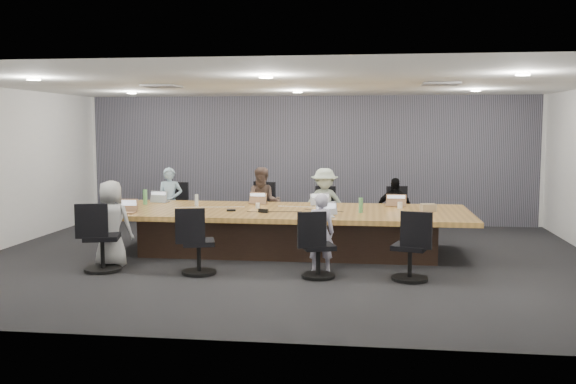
# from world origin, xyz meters

# --- Properties ---
(floor) EXTENTS (10.00, 8.00, 0.00)m
(floor) POSITION_xyz_m (0.00, 0.00, 0.00)
(floor) COLOR black
(floor) RESTS_ON ground
(ceiling) EXTENTS (10.00, 8.00, 0.00)m
(ceiling) POSITION_xyz_m (0.00, 0.00, 2.80)
(ceiling) COLOR white
(ceiling) RESTS_ON wall_back
(wall_back) EXTENTS (10.00, 0.00, 2.80)m
(wall_back) POSITION_xyz_m (0.00, 4.00, 1.40)
(wall_back) COLOR silver
(wall_back) RESTS_ON ground
(wall_front) EXTENTS (10.00, 0.00, 2.80)m
(wall_front) POSITION_xyz_m (0.00, -4.00, 1.40)
(wall_front) COLOR silver
(wall_front) RESTS_ON ground
(curtain) EXTENTS (9.80, 0.04, 2.80)m
(curtain) POSITION_xyz_m (0.00, 3.92, 1.40)
(curtain) COLOR slate
(curtain) RESTS_ON ground
(conference_table) EXTENTS (6.00, 2.20, 0.74)m
(conference_table) POSITION_xyz_m (0.00, 0.50, 0.40)
(conference_table) COLOR #342118
(conference_table) RESTS_ON ground
(chair_0) EXTENTS (0.60, 0.60, 0.82)m
(chair_0) POSITION_xyz_m (-2.50, 2.20, 0.41)
(chair_0) COLOR black
(chair_0) RESTS_ON ground
(chair_1) EXTENTS (0.75, 0.75, 0.87)m
(chair_1) POSITION_xyz_m (-0.66, 2.20, 0.44)
(chair_1) COLOR black
(chair_1) RESTS_ON ground
(chair_2) EXTENTS (0.55, 0.55, 0.74)m
(chair_2) POSITION_xyz_m (0.50, 2.20, 0.37)
(chair_2) COLOR black
(chair_2) RESTS_ON ground
(chair_3) EXTENTS (0.66, 0.66, 0.77)m
(chair_3) POSITION_xyz_m (1.80, 2.20, 0.38)
(chair_3) COLOR black
(chair_3) RESTS_ON ground
(chair_4) EXTENTS (0.71, 0.71, 0.85)m
(chair_4) POSITION_xyz_m (-2.56, -1.20, 0.43)
(chair_4) COLOR black
(chair_4) RESTS_ON ground
(chair_5) EXTENTS (0.65, 0.65, 0.77)m
(chair_5) POSITION_xyz_m (-1.09, -1.20, 0.39)
(chair_5) COLOR black
(chair_5) RESTS_ON ground
(chair_6) EXTENTS (0.64, 0.64, 0.74)m
(chair_6) POSITION_xyz_m (0.64, -1.20, 0.37)
(chair_6) COLOR black
(chair_6) RESTS_ON ground
(chair_7) EXTENTS (0.66, 0.66, 0.79)m
(chair_7) POSITION_xyz_m (1.91, -1.20, 0.39)
(chair_7) COLOR black
(chair_7) RESTS_ON ground
(person_0) EXTENTS (0.53, 0.38, 1.34)m
(person_0) POSITION_xyz_m (-2.50, 1.85, 0.67)
(person_0) COLOR #90B0C4
(person_0) RESTS_ON ground
(laptop_0) EXTENTS (0.34, 0.25, 0.02)m
(laptop_0) POSITION_xyz_m (-2.50, 1.30, 0.75)
(laptop_0) COLOR #B2B2B7
(laptop_0) RESTS_ON conference_table
(person_1) EXTENTS (0.73, 0.60, 1.36)m
(person_1) POSITION_xyz_m (-0.66, 1.85, 0.68)
(person_1) COLOR brown
(person_1) RESTS_ON ground
(laptop_1) EXTENTS (0.35, 0.26, 0.02)m
(laptop_1) POSITION_xyz_m (-0.66, 1.30, 0.75)
(laptop_1) COLOR #8C6647
(laptop_1) RESTS_ON conference_table
(person_2) EXTENTS (0.93, 0.61, 1.36)m
(person_2) POSITION_xyz_m (0.50, 1.85, 0.68)
(person_2) COLOR #9DAD9B
(person_2) RESTS_ON ground
(laptop_2) EXTENTS (0.38, 0.29, 0.02)m
(laptop_2) POSITION_xyz_m (0.50, 1.30, 0.75)
(laptop_2) COLOR #B2B2B7
(laptop_2) RESTS_ON conference_table
(person_3) EXTENTS (0.71, 0.32, 1.19)m
(person_3) POSITION_xyz_m (1.80, 1.85, 0.60)
(person_3) COLOR black
(person_3) RESTS_ON ground
(laptop_3) EXTENTS (0.36, 0.25, 0.02)m
(laptop_3) POSITION_xyz_m (1.80, 1.30, 0.75)
(laptop_3) COLOR #8C6647
(laptop_3) RESTS_ON conference_table
(person_4) EXTENTS (0.66, 0.44, 1.32)m
(person_4) POSITION_xyz_m (-2.56, -0.85, 0.66)
(person_4) COLOR #A1A2A1
(person_4) RESTS_ON ground
(laptop_4) EXTENTS (0.31, 0.22, 0.02)m
(laptop_4) POSITION_xyz_m (-2.56, -0.30, 0.75)
(laptop_4) COLOR #8C6647
(laptop_4) RESTS_ON conference_table
(person_6) EXTENTS (0.48, 0.36, 1.17)m
(person_6) POSITION_xyz_m (0.64, -0.85, 0.58)
(person_6) COLOR #B6B1CA
(person_6) RESTS_ON ground
(laptop_6) EXTENTS (0.37, 0.30, 0.02)m
(laptop_6) POSITION_xyz_m (0.64, -0.30, 0.75)
(laptop_6) COLOR #B2B2B7
(laptop_6) RESTS_ON conference_table
(bottle_green_left) EXTENTS (0.09, 0.09, 0.27)m
(bottle_green_left) POSITION_xyz_m (-2.65, 0.90, 0.88)
(bottle_green_left) COLOR #549E5A
(bottle_green_left) RESTS_ON conference_table
(bottle_green_right) EXTENTS (0.08, 0.08, 0.25)m
(bottle_green_right) POSITION_xyz_m (1.21, 0.29, 0.86)
(bottle_green_right) COLOR #549E5A
(bottle_green_right) RESTS_ON conference_table
(bottle_clear) EXTENTS (0.08, 0.08, 0.21)m
(bottle_clear) POSITION_xyz_m (-1.68, 0.80, 0.84)
(bottle_clear) COLOR silver
(bottle_clear) RESTS_ON conference_table
(cup_white_far) EXTENTS (0.08, 0.08, 0.09)m
(cup_white_far) POSITION_xyz_m (-0.55, 0.63, 0.79)
(cup_white_far) COLOR white
(cup_white_far) RESTS_ON conference_table
(cup_white_near) EXTENTS (0.09, 0.09, 0.11)m
(cup_white_near) POSITION_xyz_m (1.86, 0.93, 0.79)
(cup_white_near) COLOR white
(cup_white_near) RESTS_ON conference_table
(mug_brown) EXTENTS (0.11, 0.11, 0.11)m
(mug_brown) POSITION_xyz_m (-2.60, 0.14, 0.79)
(mug_brown) COLOR brown
(mug_brown) RESTS_ON conference_table
(mic_left) EXTENTS (0.17, 0.13, 0.03)m
(mic_left) POSITION_xyz_m (-0.92, 0.21, 0.75)
(mic_left) COLOR black
(mic_left) RESTS_ON conference_table
(mic_right) EXTENTS (0.19, 0.15, 0.03)m
(mic_right) POSITION_xyz_m (0.65, 0.36, 0.76)
(mic_right) COLOR black
(mic_right) RESTS_ON conference_table
(stapler) EXTENTS (0.17, 0.11, 0.06)m
(stapler) POSITION_xyz_m (-0.36, 0.07, 0.77)
(stapler) COLOR black
(stapler) RESTS_ON conference_table
(canvas_bag) EXTENTS (0.27, 0.21, 0.13)m
(canvas_bag) POSITION_xyz_m (2.30, 0.57, 0.80)
(canvas_bag) COLOR #9C8966
(canvas_bag) RESTS_ON conference_table
(snack_packet) EXTENTS (0.23, 0.24, 0.04)m
(snack_packet) POSITION_xyz_m (2.18, 0.11, 0.76)
(snack_packet) COLOR red
(snack_packet) RESTS_ON conference_table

